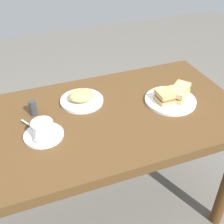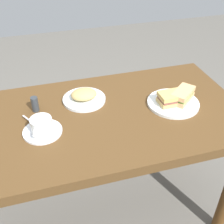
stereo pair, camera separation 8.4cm
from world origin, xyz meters
TOP-DOWN VIEW (x-y plane):
  - ground_plane at (0.00, 0.00)m, footprint 6.00×6.00m
  - dining_table at (0.00, 0.00)m, footprint 1.34×0.69m
  - sandwich_plate at (0.36, -0.01)m, footprint 0.24×0.24m
  - sandwich_front at (0.34, -0.02)m, footprint 0.12×0.08m
  - sandwich_back at (0.41, -0.01)m, footprint 0.15×0.14m
  - coffee_saucer at (-0.25, -0.05)m, footprint 0.16×0.16m
  - coffee_cup at (-0.25, -0.05)m, footprint 0.09×0.11m
  - spoon at (-0.29, 0.02)m, footprint 0.06×0.09m
  - side_plate at (-0.04, 0.14)m, footprint 0.20×0.20m
  - side_food_pile at (-0.04, 0.14)m, footprint 0.12×0.10m
  - salt_shaker at (-0.26, 0.12)m, footprint 0.03×0.03m

SIDE VIEW (x-z plane):
  - ground_plane at x=0.00m, z-range 0.00..0.00m
  - dining_table at x=0.00m, z-range 0.26..0.98m
  - coffee_saucer at x=-0.25m, z-range 0.71..0.72m
  - sandwich_plate at x=0.36m, z-range 0.71..0.73m
  - side_plate at x=-0.04m, z-range 0.71..0.73m
  - spoon at x=-0.29m, z-range 0.72..0.73m
  - salt_shaker at x=-0.26m, z-range 0.71..0.78m
  - side_food_pile at x=-0.04m, z-range 0.73..0.77m
  - sandwich_front at x=0.34m, z-range 0.73..0.78m
  - sandwich_back at x=0.41m, z-range 0.73..0.78m
  - coffee_cup at x=-0.25m, z-range 0.73..0.79m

